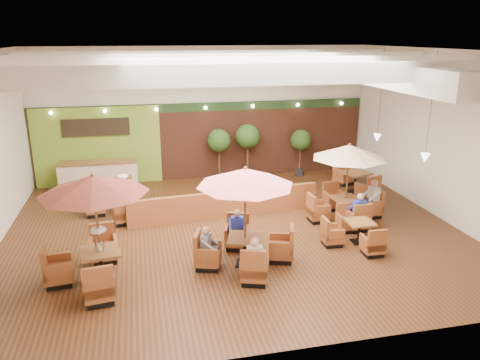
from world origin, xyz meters
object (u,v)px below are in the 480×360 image
object	(u,v)px
table_1	(245,199)
diner_3	(359,208)
table_2	(348,168)
topiary_2	(301,142)
booth_divider	(226,204)
diner_0	(254,255)
diner_4	(372,195)
diner_1	(237,225)
topiary_1	(248,139)
service_counter	(99,176)
topiary_0	(219,142)
diner_2	(208,243)
table_5	(355,182)
table_3	(117,201)
table_4	(351,233)
table_0	(93,206)

from	to	relation	value
table_1	diner_3	size ratio (longest dim) A/B	3.58
table_2	topiary_2	size ratio (longest dim) A/B	1.28
booth_divider	diner_0	world-z (taller)	diner_0
table_2	diner_4	size ratio (longest dim) A/B	3.04
diner_0	diner_1	bearing A→B (deg)	97.91
booth_divider	topiary_2	distance (m)	5.89
diner_3	topiary_1	bearing A→B (deg)	106.28
service_counter	table_2	bearing A→B (deg)	-31.14
topiary_0	table_2	bearing A→B (deg)	-57.06
diner_0	diner_2	xyz separation A→B (m)	(-1.00, 1.00, -0.03)
table_5	table_2	bearing A→B (deg)	-140.49
topiary_2	diner_3	bearing A→B (deg)	-92.10
table_1	diner_3	xyz separation A→B (m)	(3.99, 1.47, -1.10)
diner_2	table_2	bearing A→B (deg)	141.03
table_3	topiary_2	world-z (taller)	topiary_2
booth_divider	table_4	world-z (taller)	booth_divider
table_3	service_counter	bearing A→B (deg)	96.06
table_0	topiary_0	bearing A→B (deg)	52.38
topiary_1	table_1	bearing A→B (deg)	-103.80
topiary_1	diner_0	world-z (taller)	topiary_1
topiary_0	table_0	bearing A→B (deg)	-120.06
diner_3	diner_2	bearing A→B (deg)	-166.56
booth_divider	diner_0	distance (m)	4.48
topiary_2	diner_1	size ratio (longest dim) A/B	2.87
diner_1	table_1	bearing A→B (deg)	99.31
table_1	topiary_1	world-z (taller)	table_1
booth_divider	diner_3	size ratio (longest dim) A/B	8.32
topiary_0	topiary_1	distance (m)	1.22
service_counter	diner_2	world-z (taller)	service_counter
booth_divider	table_5	world-z (taller)	table_5
table_5	diner_2	distance (m)	8.25
booth_divider	diner_1	size ratio (longest dim) A/B	9.28
diner_2	diner_3	size ratio (longest dim) A/B	0.91
table_4	topiary_2	world-z (taller)	topiary_2
table_3	diner_0	distance (m)	6.59
service_counter	table_1	size ratio (longest dim) A/B	1.06
topiary_1	topiary_2	xyz separation A→B (m)	(2.36, 0.00, -0.25)
service_counter	diner_0	size ratio (longest dim) A/B	3.80
table_5	diner_1	bearing A→B (deg)	-163.18
table_4	table_5	xyz separation A→B (m)	(2.21, 4.34, 0.08)
table_5	topiary_1	bearing A→B (deg)	126.23
table_2	topiary_0	distance (m)	6.15
topiary_1	booth_divider	bearing A→B (deg)	-112.61
topiary_2	diner_2	world-z (taller)	topiary_2
service_counter	diner_3	xyz separation A→B (m)	(8.22, -5.92, 0.17)
service_counter	booth_divider	distance (m)	5.87
table_2	booth_divider	bearing A→B (deg)	162.13
table_1	diner_1	world-z (taller)	table_1
table_2	diner_1	world-z (taller)	table_2
table_2	diner_3	xyz separation A→B (m)	(0.00, -0.95, -1.02)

